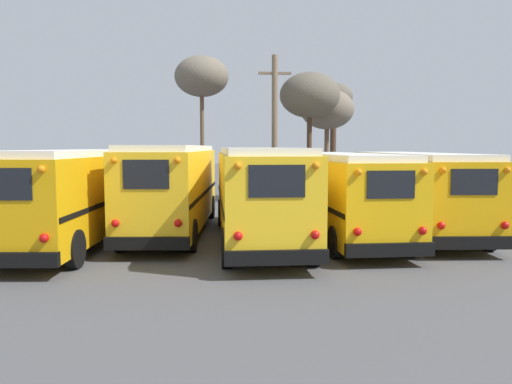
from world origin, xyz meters
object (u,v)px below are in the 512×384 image
bare_tree_3 (310,96)px  bare_tree_2 (202,77)px  utility_pole (275,128)px  school_bus_3 (340,191)px  school_bus_1 (174,185)px  bare_tree_1 (334,101)px  school_bus_0 (78,192)px  school_bus_2 (258,191)px  bare_tree_0 (327,110)px  school_bus_4 (412,188)px

bare_tree_3 → bare_tree_2: bearing=151.4°
utility_pole → school_bus_3: bearing=-82.1°
school_bus_1 → bare_tree_1: bare_tree_1 is taller
school_bus_1 → bare_tree_3: size_ratio=1.36×
school_bus_0 → bare_tree_3: bare_tree_3 is taller
school_bus_3 → utility_pole: (-1.39, 9.98, 2.60)m
school_bus_2 → bare_tree_0: bare_tree_0 is taller
school_bus_3 → bare_tree_1: size_ratio=1.32×
school_bus_1 → bare_tree_1: bearing=59.6°
school_bus_3 → bare_tree_1: bare_tree_1 is taller
school_bus_4 → utility_pole: size_ratio=1.26×
bare_tree_2 → bare_tree_3: size_ratio=1.20×
school_bus_0 → bare_tree_1: bearing=55.3°
school_bus_4 → bare_tree_2: 17.42m
school_bus_0 → school_bus_1: 3.54m
utility_pole → bare_tree_1: utility_pole is taller
school_bus_4 → bare_tree_2: (-8.61, 13.91, 5.99)m
school_bus_4 → bare_tree_1: bare_tree_1 is taller
school_bus_2 → bare_tree_3: size_ratio=1.34×
school_bus_0 → bare_tree_0: bearing=52.0°
school_bus_3 → school_bus_1: bearing=169.2°
school_bus_0 → school_bus_1: bearing=31.8°
school_bus_1 → school_bus_4: size_ratio=0.98×
bare_tree_1 → bare_tree_0: bearing=-108.2°
school_bus_2 → school_bus_3: school_bus_2 is taller
bare_tree_0 → bare_tree_2: 8.23m
bare_tree_0 → bare_tree_1: size_ratio=0.89×
school_bus_3 → bare_tree_2: bare_tree_2 is taller
school_bus_1 → utility_pole: size_ratio=1.24×
school_bus_4 → bare_tree_3: size_ratio=1.38×
school_bus_3 → bare_tree_1: (3.48, 17.35, 4.80)m
school_bus_0 → bare_tree_1: bare_tree_1 is taller
bare_tree_2 → school_bus_4: bearing=-58.3°
school_bus_1 → bare_tree_0: bearing=56.6°
school_bus_2 → utility_pole: 11.36m
utility_pole → bare_tree_0: size_ratio=1.20×
school_bus_0 → school_bus_2: 6.02m
utility_pole → bare_tree_2: (-4.21, 4.83, 3.40)m
school_bus_1 → bare_tree_1: (9.50, 16.21, 4.65)m
school_bus_2 → bare_tree_0: size_ratio=1.47×
school_bus_0 → school_bus_2: bearing=-2.5°
utility_pole → school_bus_1: bearing=-117.7°
bare_tree_0 → bare_tree_2: size_ratio=0.76×
school_bus_3 → school_bus_4: school_bus_4 is taller
school_bus_4 → bare_tree_0: bare_tree_0 is taller
school_bus_2 → bare_tree_0: (5.31, 14.74, 3.79)m
school_bus_2 → utility_pole: size_ratio=1.22×
school_bus_3 → utility_pole: bearing=97.9°
school_bus_4 → utility_pole: 10.42m
school_bus_0 → school_bus_2: (6.02, -0.26, 0.04)m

